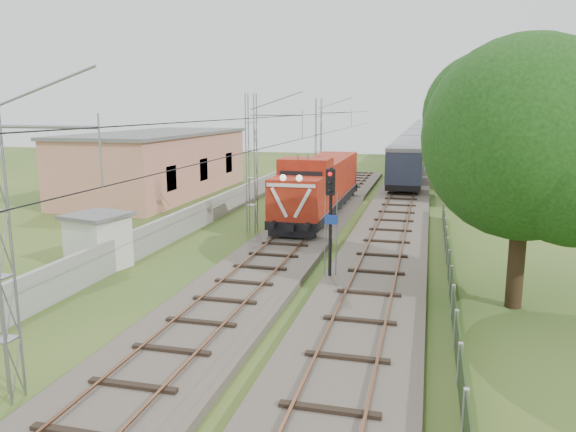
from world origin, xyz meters
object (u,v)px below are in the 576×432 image
(coach_rake, at_px, (419,136))
(signal_post, at_px, (330,205))
(locomotive, at_px, (320,185))
(relay_hut, at_px, (98,241))

(coach_rake, xyz_separation_m, signal_post, (-1.86, -77.65, 0.88))
(locomotive, height_order, signal_post, signal_post)
(coach_rake, bearing_deg, locomotive, -94.50)
(coach_rake, xyz_separation_m, relay_hut, (-12.40, -78.08, -1.17))
(signal_post, bearing_deg, relay_hut, -177.66)
(locomotive, relative_size, signal_post, 3.43)
(locomotive, relative_size, coach_rake, 0.15)
(locomotive, bearing_deg, relay_hut, -117.00)
(signal_post, bearing_deg, locomotive, 102.58)
(locomotive, height_order, relay_hut, locomotive)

